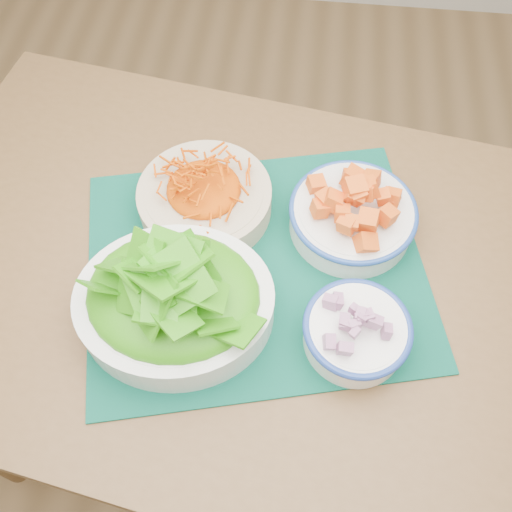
{
  "coord_description": "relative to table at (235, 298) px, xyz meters",
  "views": [
    {
      "loc": [
        -0.23,
        -0.24,
        1.53
      ],
      "look_at": [
        -0.28,
        0.21,
        0.78
      ],
      "focal_mm": 40.0,
      "sensor_mm": 36.0,
      "label": 1
    }
  ],
  "objects": [
    {
      "name": "ground",
      "position": [
        0.31,
        -0.2,
        -0.64
      ],
      "size": [
        4.0,
        4.0,
        0.0
      ],
      "primitive_type": "plane",
      "color": "#9E7A4C",
      "rests_on": "ground"
    },
    {
      "name": "table",
      "position": [
        0.0,
        0.0,
        0.0
      ],
      "size": [
        1.24,
        0.93,
        0.75
      ],
      "rotation": [
        0.0,
        0.0,
        -0.16
      ],
      "color": "brown",
      "rests_on": "ground"
    },
    {
      "name": "placemat",
      "position": [
        0.04,
        0.0,
        0.11
      ],
      "size": [
        0.62,
        0.55,
        0.0
      ],
      "primitive_type": "cube",
      "rotation": [
        0.0,
        0.0,
        0.25
      ],
      "color": "#023126",
      "rests_on": "table"
    },
    {
      "name": "carrot_bowl",
      "position": [
        -0.06,
        0.11,
        0.15
      ],
      "size": [
        0.29,
        0.29,
        0.08
      ],
      "rotation": [
        0.0,
        0.0,
        -0.39
      ],
      "color": "#C1AF90",
      "rests_on": "placemat"
    },
    {
      "name": "squash_bowl",
      "position": [
        0.18,
        0.1,
        0.16
      ],
      "size": [
        0.21,
        0.21,
        0.1
      ],
      "rotation": [
        0.0,
        0.0,
        0.08
      ],
      "color": "silver",
      "rests_on": "placemat"
    },
    {
      "name": "lettuce_bowl",
      "position": [
        -0.07,
        -0.09,
        0.18
      ],
      "size": [
        0.32,
        0.28,
        0.14
      ],
      "rotation": [
        0.0,
        0.0,
        0.12
      ],
      "color": "white",
      "rests_on": "placemat"
    },
    {
      "name": "onion_bowl",
      "position": [
        0.19,
        -0.11,
        0.15
      ],
      "size": [
        0.18,
        0.18,
        0.08
      ],
      "rotation": [
        0.0,
        0.0,
        -0.27
      ],
      "color": "white",
      "rests_on": "placemat"
    }
  ]
}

